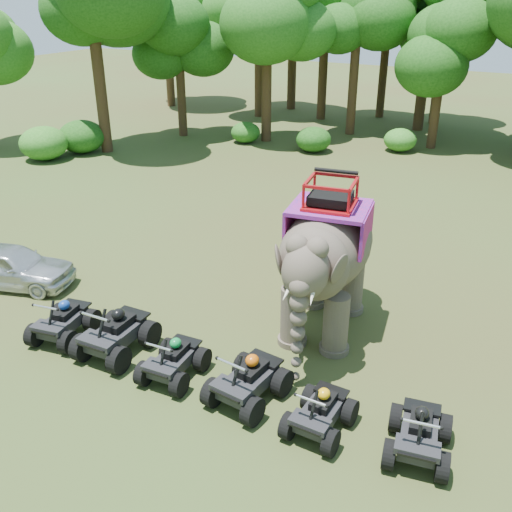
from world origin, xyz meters
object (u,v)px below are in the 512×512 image
object	(u,v)px
atv_1	(115,328)
elephant	(326,256)
atv_4	(320,407)
atv_5	(420,428)
atv_3	(248,375)
parked_car	(10,266)
atv_2	(173,355)
atv_0	(62,317)

from	to	relation	value
atv_1	elephant	bearing A→B (deg)	39.49
atv_4	atv_5	bearing A→B (deg)	10.81
elephant	atv_5	world-z (taller)	elephant
atv_3	parked_car	bearing A→B (deg)	178.35
atv_1	atv_5	xyz separation A→B (m)	(7.28, 0.14, -0.09)
atv_2	atv_4	distance (m)	3.61
atv_1	atv_4	world-z (taller)	atv_1
parked_car	atv_4	world-z (taller)	parked_car
atv_2	atv_4	bearing A→B (deg)	-3.94
elephant	atv_0	size ratio (longest dim) A/B	2.96
atv_4	atv_5	distance (m)	1.91
atv_2	atv_0	bearing A→B (deg)	176.55
elephant	atv_2	world-z (taller)	elephant
atv_3	atv_4	world-z (taller)	atv_3
elephant	atv_2	bearing A→B (deg)	-130.01
parked_car	atv_5	distance (m)	12.40
parked_car	atv_5	xyz separation A→B (m)	(12.35, -1.08, -0.04)
atv_0	atv_3	distance (m)	5.29
parked_car	atv_2	bearing A→B (deg)	-118.46
atv_1	atv_0	bearing A→B (deg)	-177.41
elephant	atv_1	xyz separation A→B (m)	(-3.96, -3.49, -1.35)
atv_2	atv_4	world-z (taller)	atv_2
atv_0	atv_2	size ratio (longest dim) A/B	1.05
atv_0	atv_4	distance (m)	7.01
elephant	atv_4	world-z (taller)	elephant
atv_4	atv_0	bearing A→B (deg)	-178.47
atv_2	atv_4	xyz separation A→B (m)	(3.61, -0.03, -0.01)
atv_4	atv_1	bearing A→B (deg)	-179.91
atv_3	atv_4	bearing A→B (deg)	1.69
parked_car	atv_0	bearing A→B (deg)	-128.61
elephant	parked_car	xyz separation A→B (m)	(-9.03, -2.27, -1.40)
elephant	atv_1	distance (m)	5.45
atv_0	atv_1	bearing A→B (deg)	-5.46
atv_0	atv_2	world-z (taller)	atv_0
elephant	atv_5	distance (m)	4.93
elephant	atv_5	size ratio (longest dim) A/B	3.00
atv_2	atv_5	world-z (taller)	atv_5
atv_1	atv_2	bearing A→B (deg)	-6.00
atv_0	atv_1	xyz separation A→B (m)	(1.62, 0.13, 0.09)
atv_0	atv_5	bearing A→B (deg)	-8.23
parked_car	atv_4	size ratio (longest dim) A/B	2.44
elephant	atv_2	distance (m)	4.47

